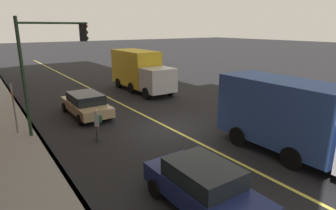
{
  "coord_description": "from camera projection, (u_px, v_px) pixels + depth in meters",
  "views": [
    {
      "loc": [
        -11.95,
        8.36,
        5.4
      ],
      "look_at": [
        -2.43,
        1.84,
        2.2
      ],
      "focal_mm": 30.22,
      "sensor_mm": 36.0,
      "label": 1
    }
  ],
  "objects": [
    {
      "name": "truck_blue",
      "position": [
        298.0,
        119.0,
        11.74
      ],
      "size": [
        7.85,
        2.42,
        3.22
      ],
      "color": "silver",
      "rests_on": "ground"
    },
    {
      "name": "curb_edge",
      "position": [
        52.0,
        156.0,
        12.09
      ],
      "size": [
        80.0,
        0.16,
        0.15
      ],
      "primitive_type": "cube",
      "color": "slate",
      "rests_on": "ground"
    },
    {
      "name": "lane_stripe_center",
      "position": [
        171.0,
        129.0,
        15.49
      ],
      "size": [
        80.0,
        0.16,
        0.01
      ],
      "primitive_type": "cube",
      "color": "#D8CC4C",
      "rests_on": "ground"
    },
    {
      "name": "sidewalk_slab",
      "position": [
        18.0,
        164.0,
        11.39
      ],
      "size": [
        80.0,
        2.73,
        0.15
      ],
      "primitive_type": "cube",
      "color": "gray",
      "rests_on": "ground"
    },
    {
      "name": "car_navy",
      "position": [
        203.0,
        187.0,
        8.47
      ],
      "size": [
        4.24,
        1.91,
        1.49
      ],
      "color": "navy",
      "rests_on": "ground"
    },
    {
      "name": "car_tan",
      "position": [
        86.0,
        104.0,
        17.65
      ],
      "size": [
        4.69,
        2.05,
        1.43
      ],
      "color": "tan",
      "rests_on": "ground"
    },
    {
      "name": "truck_yellow",
      "position": [
        140.0,
        70.0,
        24.31
      ],
      "size": [
        7.27,
        2.49,
        3.41
      ],
      "color": "silver",
      "rests_on": "ground"
    },
    {
      "name": "traffic_light_mast",
      "position": [
        49.0,
        57.0,
        13.78
      ],
      "size": [
        0.28,
        3.37,
        5.87
      ],
      "color": "#1E3823",
      "rests_on": "ground"
    },
    {
      "name": "street_sign_post",
      "position": [
        14.0,
        105.0,
        14.15
      ],
      "size": [
        0.6,
        0.08,
        2.72
      ],
      "color": "slate",
      "rests_on": "ground"
    },
    {
      "name": "ground",
      "position": [
        171.0,
        129.0,
        15.49
      ],
      "size": [
        200.0,
        200.0,
        0.0
      ],
      "primitive_type": "plane",
      "color": "black"
    },
    {
      "name": "pedestrian_with_backpack",
      "position": [
        97.0,
        123.0,
        13.62
      ],
      "size": [
        0.44,
        0.46,
        1.62
      ],
      "color": "#383838",
      "rests_on": "ground"
    }
  ]
}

